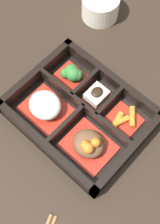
# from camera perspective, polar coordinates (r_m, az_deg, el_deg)

# --- Properties ---
(ground_plane) EXTENTS (3.00, 3.00, 0.00)m
(ground_plane) POSITION_cam_1_polar(r_m,az_deg,el_deg) (0.65, 0.00, -0.91)
(ground_plane) COLOR black
(bento_base) EXTENTS (0.27, 0.21, 0.01)m
(bento_base) POSITION_cam_1_polar(r_m,az_deg,el_deg) (0.65, 0.00, -0.73)
(bento_base) COLOR black
(bento_base) RESTS_ON ground_plane
(bento_rim) EXTENTS (0.27, 0.21, 0.05)m
(bento_rim) POSITION_cam_1_polar(r_m,az_deg,el_deg) (0.63, 0.19, 0.12)
(bento_rim) COLOR black
(bento_rim) RESTS_ON ground_plane
(bowl_stew) EXTENTS (0.10, 0.08, 0.05)m
(bowl_stew) POSITION_cam_1_polar(r_m,az_deg,el_deg) (0.60, 1.58, -5.98)
(bowl_stew) COLOR maroon
(bowl_stew) RESTS_ON bento_base
(bowl_rice) EXTENTS (0.10, 0.08, 0.05)m
(bowl_rice) POSITION_cam_1_polar(r_m,az_deg,el_deg) (0.63, -6.35, 1.08)
(bowl_rice) COLOR maroon
(bowl_rice) RESTS_ON bento_base
(bowl_carrots) EXTENTS (0.07, 0.07, 0.02)m
(bowl_carrots) POSITION_cam_1_polar(r_m,az_deg,el_deg) (0.64, 7.87, -1.45)
(bowl_carrots) COLOR maroon
(bowl_carrots) RESTS_ON bento_base
(bowl_tofu) EXTENTS (0.04, 0.06, 0.03)m
(bowl_tofu) POSITION_cam_1_polar(r_m,az_deg,el_deg) (0.65, 2.96, 3.03)
(bowl_tofu) COLOR maroon
(bowl_tofu) RESTS_ON bento_base
(bowl_greens) EXTENTS (0.06, 0.06, 0.04)m
(bowl_greens) POSITION_cam_1_polar(r_m,az_deg,el_deg) (0.67, -1.51, 7.08)
(bowl_greens) COLOR maroon
(bowl_greens) RESTS_ON bento_base
(tea_cup) EXTENTS (0.09, 0.09, 0.06)m
(tea_cup) POSITION_cam_1_polar(r_m,az_deg,el_deg) (0.78, 3.74, 18.76)
(tea_cup) COLOR beige
(tea_cup) RESTS_ON ground_plane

